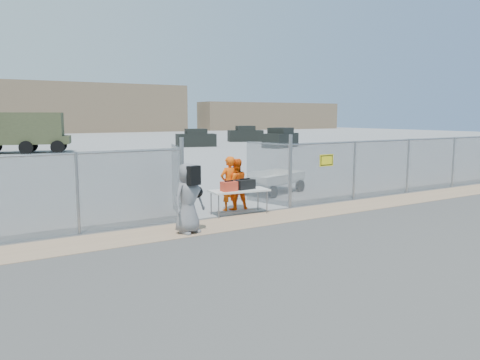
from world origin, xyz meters
TOP-DOWN VIEW (x-y plane):
  - ground at (0.00, 0.00)m, footprint 160.00×160.00m
  - tarmac_inside at (0.00, 42.00)m, footprint 160.00×80.00m
  - dirt_strip at (0.00, 1.00)m, footprint 44.00×1.60m
  - distant_hills at (5.00, 78.00)m, footprint 140.00×6.00m
  - chain_link_fence at (0.00, 2.00)m, footprint 40.00×0.20m
  - folding_table at (-0.06, 1.96)m, footprint 1.96×0.99m
  - orange_bag at (-0.46, 1.90)m, footprint 0.48×0.32m
  - black_duffel at (0.16, 1.97)m, footprint 0.68×0.45m
  - security_worker_left at (-0.03, 2.65)m, footprint 0.69×0.49m
  - security_worker_right at (0.22, 2.63)m, footprint 0.96×0.82m
  - visitor at (-2.46, 0.62)m, footprint 1.06×0.83m
  - utility_trailer at (3.21, 4.85)m, footprint 4.04×2.98m
  - military_truck at (-2.54, 32.29)m, footprint 7.54×4.44m
  - parked_vehicle_near at (13.25, 32.17)m, footprint 4.21×2.69m
  - parked_vehicle_mid at (22.48, 37.46)m, footprint 4.50×3.19m
  - parked_vehicle_far at (19.82, 26.70)m, footprint 4.62×3.55m

SIDE VIEW (x-z plane):
  - ground at x=0.00m, z-range 0.00..0.00m
  - tarmac_inside at x=0.00m, z-range 0.00..0.01m
  - dirt_strip at x=0.00m, z-range 0.00..0.01m
  - folding_table at x=-0.06m, z-range 0.00..0.80m
  - utility_trailer at x=3.21m, z-range 0.00..0.88m
  - security_worker_right at x=0.22m, z-range 0.00..1.72m
  - parked_vehicle_near at x=13.25m, z-range 0.00..1.76m
  - security_worker_left at x=-0.03m, z-range 0.00..1.81m
  - parked_vehicle_mid at x=22.48m, z-range 0.00..1.86m
  - orange_bag at x=-0.46m, z-range 0.80..1.10m
  - visitor at x=-2.46m, z-range 0.00..1.90m
  - black_duffel at x=0.16m, z-range 0.80..1.10m
  - parked_vehicle_far at x=19.82m, z-range 0.00..1.90m
  - chain_link_fence at x=0.00m, z-range 0.00..2.20m
  - military_truck at x=-2.54m, z-range 0.00..3.38m
  - distant_hills at x=5.00m, z-range 0.00..9.00m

